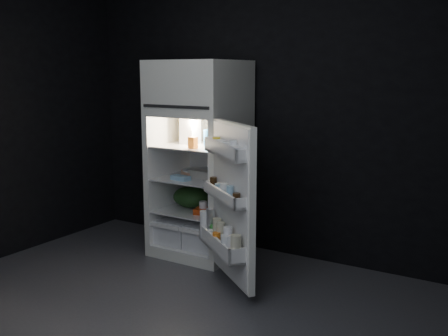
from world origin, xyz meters
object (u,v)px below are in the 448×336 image
Objects in this scene: refrigerator at (201,152)px; yogurt_tray at (209,212)px; milk_jug at (190,131)px; fridge_door at (229,205)px; egg_carton at (205,175)px.

yogurt_tray is (0.18, -0.15, -0.50)m from refrigerator.
refrigerator is 7.42× the size of milk_jug.
fridge_door is at bearing -56.60° from yogurt_tray.
milk_jug is 0.43m from egg_carton.
fridge_door is 0.81m from egg_carton.
yogurt_tray is (0.10, -0.09, -0.31)m from egg_carton.
refrigerator reaches higher than fridge_door.
egg_carton is 0.34m from yogurt_tray.
fridge_door is at bearing -36.26° from milk_jug.
milk_jug is 0.77× the size of egg_carton.
milk_jug is 0.97× the size of yogurt_tray.
fridge_door is at bearing -42.13° from refrigerator.
fridge_door reaches higher than yogurt_tray.
egg_carton is (-0.59, 0.55, 0.08)m from fridge_door.
egg_carton is (0.18, -0.04, -0.38)m from milk_jug.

